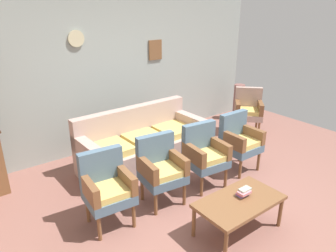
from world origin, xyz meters
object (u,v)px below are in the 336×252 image
armchair_near_couch_end (205,153)px  armchair_row_middle (107,186)px  armchair_by_doorway (239,139)px  book_stack_on_table (244,192)px  armchair_near_cabinet (161,167)px  floor_vase_by_wall (238,102)px  wingback_chair_by_fireplace (248,109)px  coffee_table (239,203)px  floral_couch (142,145)px

armchair_near_couch_end → armchair_row_middle: bearing=178.1°
armchair_by_doorway → book_stack_on_table: size_ratio=5.16×
armchair_row_middle → armchair_near_cabinet: size_ratio=1.00×
armchair_near_couch_end → floor_vase_by_wall: (2.54, 1.59, -0.11)m
wingback_chair_by_fireplace → floor_vase_by_wall: 0.83m
armchair_row_middle → armchair_near_couch_end: (1.49, -0.05, 0.00)m
armchair_by_doorway → coffee_table: 1.53m
armchair_near_couch_end → floor_vase_by_wall: size_ratio=1.15×
armchair_row_middle → book_stack_on_table: armchair_row_middle is taller
armchair_by_doorway → book_stack_on_table: bearing=-137.0°
floral_couch → wingback_chair_by_fireplace: (2.42, -0.15, 0.17)m
armchair_near_couch_end → coffee_table: 1.07m
armchair_row_middle → wingback_chair_by_fireplace: (3.55, 0.87, 0.00)m
wingback_chair_by_fireplace → book_stack_on_table: (-2.35, -1.88, -0.04)m
armchair_near_cabinet → armchair_by_doorway: same height
armchair_near_cabinet → armchair_row_middle: bearing=179.1°
armchair_row_middle → armchair_near_couch_end: bearing=-1.9°
armchair_near_couch_end → floor_vase_by_wall: bearing=32.0°
armchair_near_cabinet → coffee_table: (0.34, -1.02, -0.12)m
armchair_near_couch_end → floor_vase_by_wall: 3.00m
wingback_chair_by_fireplace → floral_couch: bearing=176.5°
wingback_chair_by_fireplace → armchair_by_doorway: bearing=-145.2°
armchair_row_middle → armchair_near_cabinet: 0.76m
floor_vase_by_wall → armchair_by_doorway: bearing=-138.7°
coffee_table → armchair_by_doorway: bearing=41.3°
book_stack_on_table → floor_vase_by_wall: (2.83, 2.54, -0.07)m
wingback_chair_by_fireplace → coffee_table: bearing=-142.1°
armchair_near_cabinet → floor_vase_by_wall: size_ratio=1.15×
coffee_table → armchair_near_cabinet: bearing=108.5°
armchair_near_couch_end → armchair_near_cabinet: bearing=177.1°
floral_couch → wingback_chair_by_fireplace: 2.43m
wingback_chair_by_fireplace → floor_vase_by_wall: wingback_chair_by_fireplace is taller
armchair_row_middle → book_stack_on_table: bearing=-39.9°
armchair_row_middle → floral_couch: bearing=42.1°
coffee_table → floor_vase_by_wall: bearing=41.3°
coffee_table → book_stack_on_table: bearing=17.0°
armchair_near_couch_end → floral_couch: bearing=108.7°
floral_couch → wingback_chair_by_fireplace: bearing=-3.5°
armchair_near_cabinet → wingback_chair_by_fireplace: size_ratio=1.00×
armchair_row_middle → armchair_by_doorway: size_ratio=1.00×
armchair_row_middle → armchair_near_cabinet: same height
wingback_chair_by_fireplace → coffee_table: (-2.45, -1.91, -0.12)m
coffee_table → book_stack_on_table: book_stack_on_table is taller
armchair_near_cabinet → armchair_near_couch_end: bearing=-2.9°
armchair_by_doorway → wingback_chair_by_fireplace: bearing=34.8°
armchair_by_doorway → floor_vase_by_wall: size_ratio=1.15×
floral_couch → armchair_near_cabinet: bearing=-109.7°
floral_couch → book_stack_on_table: size_ratio=11.86×
armchair_by_doorway → book_stack_on_table: armchair_by_doorway is taller
floor_vase_by_wall → book_stack_on_table: bearing=-138.1°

